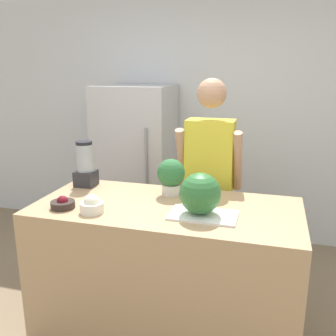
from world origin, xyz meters
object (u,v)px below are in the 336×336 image
at_px(refrigerator, 136,165).
at_px(watermelon, 200,194).
at_px(bowl_cherries, 63,204).
at_px(potted_plant, 171,175).
at_px(bowl_cream, 92,205).
at_px(person, 209,184).
at_px(blender, 85,165).

bearing_deg(refrigerator, watermelon, -56.52).
height_order(bowl_cherries, potted_plant, potted_plant).
height_order(bowl_cherries, bowl_cream, bowl_cream).
distance_m(person, bowl_cherries, 1.19).
distance_m(bowl_cream, potted_plant, 0.62).
bearing_deg(blender, potted_plant, -2.27).
distance_m(refrigerator, person, 1.18).
height_order(refrigerator, person, person).
height_order(watermelon, bowl_cherries, watermelon).
relative_size(bowl_cherries, bowl_cream, 1.04).
distance_m(person, watermelon, 0.76).
distance_m(refrigerator, potted_plant, 1.37).
bearing_deg(bowl_cherries, refrigerator, 93.20).
height_order(bowl_cherries, blender, blender).
bearing_deg(blender, bowl_cream, -58.63).
bearing_deg(potted_plant, refrigerator, 121.42).
bearing_deg(watermelon, potted_plant, 129.85).
height_order(person, watermelon, person).
relative_size(bowl_cream, potted_plant, 0.57).
relative_size(person, bowl_cream, 11.65).
height_order(person, potted_plant, person).
bearing_deg(blender, person, 22.57).
height_order(person, bowl_cream, person).
bearing_deg(potted_plant, person, 62.40).
bearing_deg(bowl_cherries, person, 46.21).
height_order(refrigerator, potted_plant, refrigerator).
distance_m(blender, potted_plant, 0.70).
bearing_deg(person, bowl_cherries, -133.79).
distance_m(bowl_cream, blender, 0.60).
relative_size(bowl_cherries, potted_plant, 0.59).
xyz_separation_m(refrigerator, blender, (0.01, -1.12, 0.28)).
relative_size(person, bowl_cherries, 11.21).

